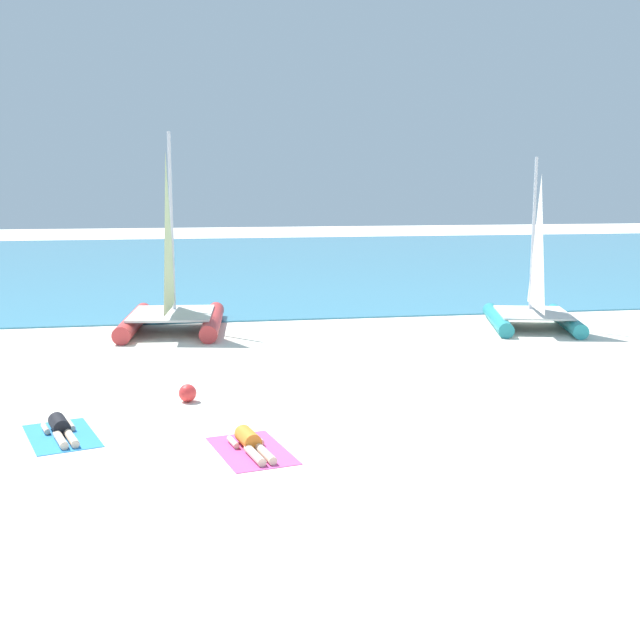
{
  "coord_description": "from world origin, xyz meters",
  "views": [
    {
      "loc": [
        -3.38,
        -12.77,
        4.4
      ],
      "look_at": [
        0.0,
        5.72,
        1.2
      ],
      "focal_mm": 44.95,
      "sensor_mm": 36.0,
      "label": 1
    }
  ],
  "objects_px": {
    "sailboat_teal": "(533,303)",
    "sunbather_left": "(61,428)",
    "sailboat_red": "(172,302)",
    "sunbather_right": "(250,442)",
    "beach_ball": "(188,393)",
    "towel_right": "(252,451)",
    "towel_left": "(62,436)"
  },
  "relations": [
    {
      "from": "sunbather_left",
      "to": "sunbather_right",
      "type": "relative_size",
      "value": 0.99
    },
    {
      "from": "sunbather_left",
      "to": "towel_right",
      "type": "relative_size",
      "value": 0.81
    },
    {
      "from": "sunbather_left",
      "to": "sunbather_right",
      "type": "bearing_deg",
      "value": -40.06
    },
    {
      "from": "towel_left",
      "to": "beach_ball",
      "type": "bearing_deg",
      "value": 40.27
    },
    {
      "from": "towel_right",
      "to": "beach_ball",
      "type": "distance_m",
      "value": 3.44
    },
    {
      "from": "towel_left",
      "to": "sunbather_left",
      "type": "bearing_deg",
      "value": 106.75
    },
    {
      "from": "sailboat_red",
      "to": "sunbather_left",
      "type": "distance_m",
      "value": 10.22
    },
    {
      "from": "sailboat_red",
      "to": "sunbather_right",
      "type": "bearing_deg",
      "value": -77.77
    },
    {
      "from": "towel_right",
      "to": "beach_ball",
      "type": "xyz_separation_m",
      "value": [
        -0.99,
        3.29,
        0.18
      ]
    },
    {
      "from": "sailboat_red",
      "to": "towel_left",
      "type": "height_order",
      "value": "sailboat_red"
    },
    {
      "from": "sailboat_teal",
      "to": "beach_ball",
      "type": "distance_m",
      "value": 12.6
    },
    {
      "from": "sailboat_teal",
      "to": "sunbather_left",
      "type": "bearing_deg",
      "value": -131.27
    },
    {
      "from": "sunbather_right",
      "to": "sunbather_left",
      "type": "bearing_deg",
      "value": 144.73
    },
    {
      "from": "sunbather_left",
      "to": "sunbather_right",
      "type": "distance_m",
      "value": 3.53
    },
    {
      "from": "sunbather_left",
      "to": "beach_ball",
      "type": "distance_m",
      "value": 2.91
    },
    {
      "from": "sailboat_red",
      "to": "sunbather_left",
      "type": "relative_size",
      "value": 3.85
    },
    {
      "from": "sailboat_teal",
      "to": "sailboat_red",
      "type": "height_order",
      "value": "sailboat_red"
    },
    {
      "from": "sailboat_teal",
      "to": "sunbather_left",
      "type": "xyz_separation_m",
      "value": [
        -12.92,
        -8.53,
        -0.65
      ]
    },
    {
      "from": "towel_right",
      "to": "sunbather_right",
      "type": "xyz_separation_m",
      "value": [
        -0.01,
        0.07,
        0.13
      ]
    },
    {
      "from": "sunbather_left",
      "to": "sailboat_red",
      "type": "bearing_deg",
      "value": 62.11
    },
    {
      "from": "sailboat_red",
      "to": "beach_ball",
      "type": "relative_size",
      "value": 16.25
    },
    {
      "from": "sailboat_red",
      "to": "towel_left",
      "type": "xyz_separation_m",
      "value": [
        -1.95,
        -10.06,
        -0.88
      ]
    },
    {
      "from": "sunbather_right",
      "to": "beach_ball",
      "type": "relative_size",
      "value": 4.27
    },
    {
      "from": "towel_left",
      "to": "towel_right",
      "type": "distance_m",
      "value": 3.52
    },
    {
      "from": "sailboat_teal",
      "to": "towel_left",
      "type": "height_order",
      "value": "sailboat_teal"
    },
    {
      "from": "towel_left",
      "to": "towel_right",
      "type": "relative_size",
      "value": 1.0
    },
    {
      "from": "sunbather_right",
      "to": "sailboat_red",
      "type": "bearing_deg",
      "value": 84.4
    },
    {
      "from": "sailboat_red",
      "to": "sunbather_right",
      "type": "height_order",
      "value": "sailboat_red"
    },
    {
      "from": "sailboat_teal",
      "to": "beach_ball",
      "type": "height_order",
      "value": "sailboat_teal"
    },
    {
      "from": "towel_left",
      "to": "sunbather_right",
      "type": "height_order",
      "value": "sunbather_right"
    },
    {
      "from": "sailboat_teal",
      "to": "towel_left",
      "type": "xyz_separation_m",
      "value": [
        -12.9,
        -8.6,
        -0.77
      ]
    },
    {
      "from": "sailboat_teal",
      "to": "beach_ball",
      "type": "relative_size",
      "value": 14.26
    }
  ]
}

